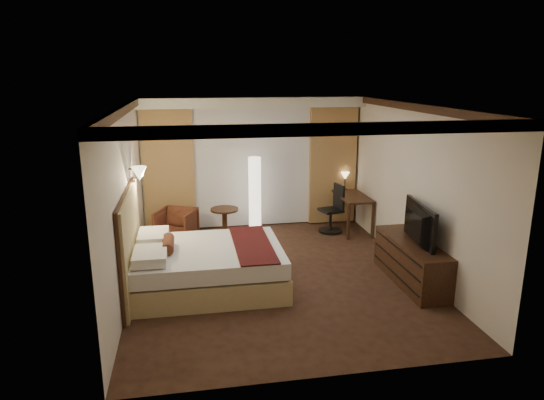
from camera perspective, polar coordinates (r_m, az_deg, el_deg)
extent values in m
cube|color=#311D13|center=(7.90, 0.52, -8.82)|extent=(4.50, 5.50, 0.01)
cube|color=white|center=(7.26, 0.57, 11.11)|extent=(4.50, 5.50, 0.01)
cube|color=silver|center=(10.12, -2.35, 4.42)|extent=(4.50, 0.02, 2.70)
cube|color=silver|center=(7.40, -16.84, -0.05)|extent=(0.02, 5.50, 2.70)
cube|color=silver|center=(8.18, 16.23, 1.36)|extent=(0.02, 5.50, 2.70)
cube|color=white|center=(9.73, -2.22, 11.42)|extent=(4.50, 0.50, 0.20)
cube|color=silver|center=(10.06, -2.28, 3.78)|extent=(2.48, 0.04, 2.45)
cube|color=#A5794B|center=(9.92, -12.02, 3.31)|extent=(1.00, 0.14, 2.45)
cube|color=#A5794B|center=(10.37, 7.13, 4.00)|extent=(1.00, 0.14, 2.45)
imported|color=#462115|center=(9.50, -11.21, -2.76)|extent=(0.88, 0.85, 0.70)
imported|color=black|center=(7.60, 16.21, -2.35)|extent=(0.79, 1.22, 0.15)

